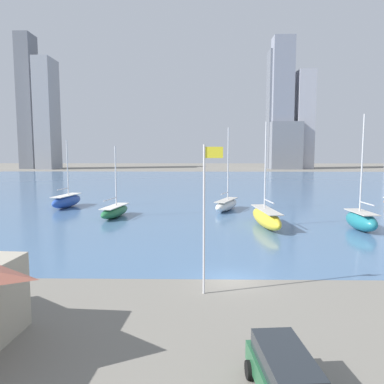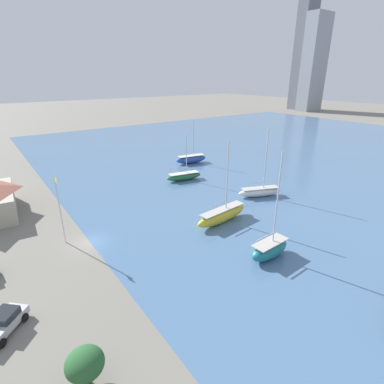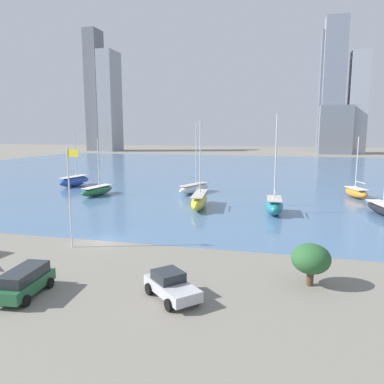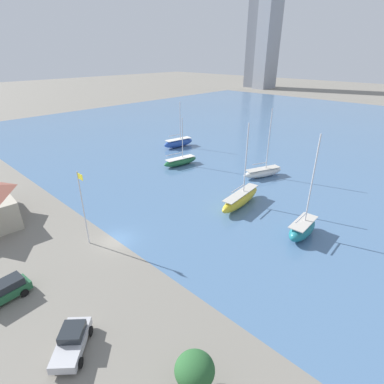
% 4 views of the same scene
% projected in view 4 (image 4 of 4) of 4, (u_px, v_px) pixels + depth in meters
% --- Properties ---
extents(ground_plane, '(500.00, 500.00, 0.00)m').
position_uv_depth(ground_plane, '(117.00, 240.00, 37.94)').
color(ground_plane, gray).
extents(harbor_water, '(180.00, 140.00, 0.00)m').
position_uv_depth(harbor_water, '(330.00, 137.00, 83.77)').
color(harbor_water, '#4C7099').
rests_on(harbor_water, ground_plane).
extents(flag_pole, '(1.24, 0.14, 9.60)m').
position_uv_depth(flag_pole, '(83.00, 206.00, 35.17)').
color(flag_pole, silver).
rests_on(flag_pole, ground_plane).
extents(yard_shrub, '(2.80, 2.80, 3.10)m').
position_uv_depth(yard_shrub, '(195.00, 370.00, 20.42)').
color(yard_shrub, '#4C3823').
rests_on(yard_shrub, ground_plane).
extents(sailboat_blue, '(3.62, 8.52, 10.95)m').
position_uv_depth(sailboat_blue, '(178.00, 143.00, 74.67)').
color(sailboat_blue, '#284CA8').
rests_on(sailboat_blue, harbor_water).
extents(sailboat_green, '(3.50, 8.16, 9.81)m').
position_uv_depth(sailboat_green, '(180.00, 161.00, 62.69)').
color(sailboat_green, '#236B3D').
rests_on(sailboat_green, harbor_water).
extents(sailboat_white, '(5.08, 8.64, 12.72)m').
position_uv_depth(sailboat_white, '(263.00, 172.00, 56.83)').
color(sailboat_white, white).
rests_on(sailboat_white, harbor_water).
extents(sailboat_yellow, '(3.03, 10.31, 12.67)m').
position_uv_depth(sailboat_yellow, '(241.00, 199.00, 46.03)').
color(sailboat_yellow, yellow).
rests_on(sailboat_yellow, harbor_water).
extents(sailboat_teal, '(2.64, 6.28, 13.37)m').
position_uv_depth(sailboat_teal, '(302.00, 228.00, 38.27)').
color(sailboat_teal, '#1E757F').
rests_on(sailboat_teal, harbor_water).
extents(parked_suv_green, '(2.54, 4.86, 1.93)m').
position_uv_depth(parked_suv_green, '(2.00, 292.00, 28.40)').
color(parked_suv_green, '#235B38').
rests_on(parked_suv_green, ground_plane).
extents(parked_pickup_silver, '(4.70, 4.64, 1.77)m').
position_uv_depth(parked_pickup_silver, '(72.00, 341.00, 23.72)').
color(parked_pickup_silver, '#B7B7BC').
rests_on(parked_pickup_silver, ground_plane).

